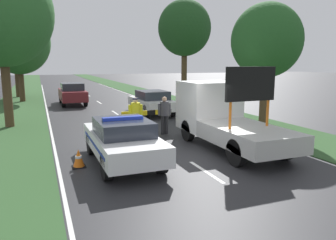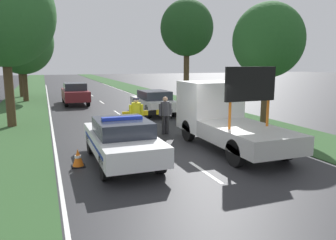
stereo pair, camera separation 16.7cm
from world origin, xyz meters
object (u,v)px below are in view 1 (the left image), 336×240
traffic_cone_centre_front (79,158)px  roadside_tree_mid_right (0,13)px  roadside_tree_far_left (18,42)px  traffic_cone_near_police (118,126)px  queued_car_van_white (152,101)px  police_officer (136,114)px  roadside_tree_near_right (14,40)px  work_truck (222,115)px  pedestrian_civilian (164,112)px  queued_car_wagon_maroon (72,93)px  roadside_tree_mid_left (267,41)px  roadside_tree_near_left (184,29)px  police_car (122,140)px  road_barrier (147,114)px

traffic_cone_centre_front → roadside_tree_mid_right: (-2.47, 7.79, 5.23)m
roadside_tree_far_left → traffic_cone_near_police: bearing=-72.7°
queued_car_van_white → police_officer: bearing=65.3°
roadside_tree_near_right → work_truck: bearing=-69.7°
queued_car_van_white → pedestrian_civilian: bearing=76.6°
work_truck → queued_car_wagon_maroon: size_ratio=1.22×
roadside_tree_mid_left → roadside_tree_mid_right: size_ratio=0.74×
police_officer → roadside_tree_near_left: size_ratio=0.24×
pedestrian_civilian → roadside_tree_mid_right: 9.13m
police_car → road_barrier: 4.79m
police_car → road_barrier: (2.20, 4.26, 0.05)m
queued_car_wagon_maroon → roadside_tree_near_left: (7.16, -4.88, 4.60)m
roadside_tree_far_left → pedestrian_civilian: bearing=-67.8°
pedestrian_civilian → roadside_tree_mid_left: 5.95m
police_car → queued_car_wagon_maroon: bearing=84.9°
work_truck → roadside_tree_far_left: bearing=-64.8°
police_car → police_officer: 3.57m
work_truck → pedestrian_civilian: bearing=-60.0°
police_car → roadside_tree_near_left: bearing=52.0°
traffic_cone_centre_front → roadside_tree_far_left: 19.90m
traffic_cone_centre_front → roadside_tree_mid_right: bearing=107.6°
police_officer → roadside_tree_mid_left: 7.14m
road_barrier → traffic_cone_centre_front: 5.53m
police_car → traffic_cone_centre_front: police_car is taller
police_officer → roadside_tree_near_right: roadside_tree_near_right is taller
pedestrian_civilian → work_truck: bearing=-54.9°
police_car → queued_car_wagon_maroon: (-0.03, 15.92, 0.09)m
police_officer → roadside_tree_mid_left: size_ratio=0.29×
police_car → queued_car_wagon_maroon: queued_car_wagon_maroon is taller
roadside_tree_far_left → queued_car_wagon_maroon: bearing=-42.9°
traffic_cone_centre_front → roadside_tree_mid_left: (9.16, 2.97, 3.91)m
pedestrian_civilian → queued_car_wagon_maroon: 12.73m
roadside_tree_near_right → queued_car_van_white: bearing=-59.3°
police_car → traffic_cone_centre_front: (-1.38, 0.07, -0.49)m
police_officer → traffic_cone_near_police: 1.56m
roadside_tree_mid_right → roadside_tree_far_left: roadside_tree_mid_right is taller
pedestrian_civilian → roadside_tree_near_right: bearing=116.5°
pedestrian_civilian → roadside_tree_mid_right: (-6.63, 4.36, 4.51)m
pedestrian_civilian → roadside_tree_mid_right: size_ratio=0.21×
road_barrier → roadside_tree_mid_left: 6.64m
roadside_tree_far_left → police_officer: bearing=-72.5°
queued_car_van_white → roadside_tree_near_right: roadside_tree_near_right is taller
queued_car_van_white → police_car: bearing=66.0°
queued_car_van_white → roadside_tree_mid_right: bearing=10.4°
roadside_tree_near_right → roadside_tree_mid_left: (11.96, -20.32, -0.97)m
traffic_cone_near_police → police_car: bearing=-101.2°
queued_car_wagon_maroon → police_officer: bearing=96.4°
roadside_tree_near_left → traffic_cone_near_police: bearing=-134.0°
work_truck → queued_car_wagon_maroon: (-4.19, 15.03, -0.31)m
police_officer → queued_car_wagon_maroon: size_ratio=0.37×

